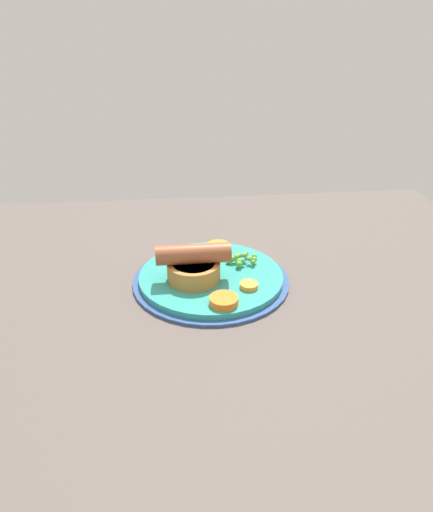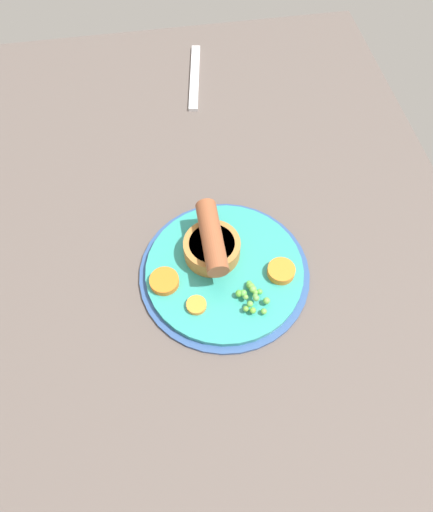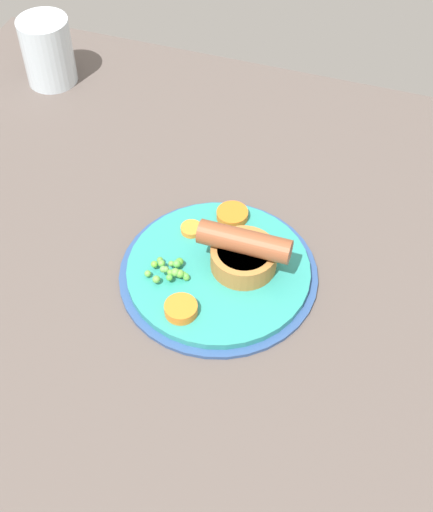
{
  "view_description": "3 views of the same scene",
  "coord_description": "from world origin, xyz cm",
  "px_view_note": "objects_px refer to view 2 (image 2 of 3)",
  "views": [
    {
      "loc": [
        2.21,
        56.48,
        38.84
      ],
      "look_at": [
        -4.41,
        -4.31,
        6.77
      ],
      "focal_mm": 32.0,
      "sensor_mm": 36.0,
      "label": 1
    },
    {
      "loc": [
        -33.65,
        2.85,
        58.98
      ],
      "look_at": [
        -2.95,
        -2.13,
        7.2
      ],
      "focal_mm": 32.0,
      "sensor_mm": 36.0,
      "label": 2
    },
    {
      "loc": [
        13.14,
        -54.1,
        69.19
      ],
      "look_at": [
        -3.7,
        -3.14,
        6.44
      ],
      "focal_mm": 50.0,
      "sensor_mm": 36.0,
      "label": 3
    }
  ],
  "objects_px": {
    "dinner_plate": "(224,271)",
    "pea_pile": "(252,295)",
    "sausage_pudding": "(212,244)",
    "carrot_slice_0": "(196,305)",
    "carrot_slice_2": "(164,281)",
    "carrot_slice_1": "(281,271)",
    "fork": "(195,77)"
  },
  "relations": [
    {
      "from": "sausage_pudding",
      "to": "pea_pile",
      "type": "xyz_separation_m",
      "value": [
        -0.08,
        -0.04,
        -0.01
      ]
    },
    {
      "from": "carrot_slice_1",
      "to": "carrot_slice_2",
      "type": "height_order",
      "value": "carrot_slice_1"
    },
    {
      "from": "dinner_plate",
      "to": "carrot_slice_1",
      "type": "distance_m",
      "value": 0.08
    },
    {
      "from": "dinner_plate",
      "to": "carrot_slice_2",
      "type": "bearing_deg",
      "value": 96.31
    },
    {
      "from": "pea_pile",
      "to": "carrot_slice_0",
      "type": "relative_size",
      "value": 1.97
    },
    {
      "from": "dinner_plate",
      "to": "carrot_slice_2",
      "type": "relative_size",
      "value": 5.99
    },
    {
      "from": "fork",
      "to": "carrot_slice_0",
      "type": "bearing_deg",
      "value": -177.91
    },
    {
      "from": "dinner_plate",
      "to": "pea_pile",
      "type": "xyz_separation_m",
      "value": [
        -0.05,
        -0.03,
        0.02
      ]
    },
    {
      "from": "sausage_pudding",
      "to": "carrot_slice_2",
      "type": "xyz_separation_m",
      "value": [
        -0.04,
        0.07,
        -0.02
      ]
    },
    {
      "from": "pea_pile",
      "to": "carrot_slice_0",
      "type": "height_order",
      "value": "pea_pile"
    },
    {
      "from": "dinner_plate",
      "to": "fork",
      "type": "height_order",
      "value": "dinner_plate"
    },
    {
      "from": "sausage_pudding",
      "to": "carrot_slice_0",
      "type": "relative_size",
      "value": 4.11
    },
    {
      "from": "carrot_slice_1",
      "to": "carrot_slice_2",
      "type": "bearing_deg",
      "value": 86.22
    },
    {
      "from": "pea_pile",
      "to": "carrot_slice_1",
      "type": "bearing_deg",
      "value": -57.14
    },
    {
      "from": "carrot_slice_1",
      "to": "fork",
      "type": "height_order",
      "value": "carrot_slice_1"
    },
    {
      "from": "carrot_slice_0",
      "to": "carrot_slice_2",
      "type": "bearing_deg",
      "value": 42.57
    },
    {
      "from": "carrot_slice_1",
      "to": "fork",
      "type": "bearing_deg",
      "value": 7.6
    },
    {
      "from": "dinner_plate",
      "to": "pea_pile",
      "type": "relative_size",
      "value": 4.58
    },
    {
      "from": "carrot_slice_0",
      "to": "pea_pile",
      "type": "bearing_deg",
      "value": -89.87
    },
    {
      "from": "sausage_pudding",
      "to": "pea_pile",
      "type": "relative_size",
      "value": 2.09
    },
    {
      "from": "dinner_plate",
      "to": "pea_pile",
      "type": "distance_m",
      "value": 0.06
    },
    {
      "from": "dinner_plate",
      "to": "fork",
      "type": "bearing_deg",
      "value": -2.14
    },
    {
      "from": "carrot_slice_2",
      "to": "fork",
      "type": "relative_size",
      "value": 0.22
    },
    {
      "from": "dinner_plate",
      "to": "fork",
      "type": "distance_m",
      "value": 0.42
    },
    {
      "from": "fork",
      "to": "carrot_slice_1",
      "type": "bearing_deg",
      "value": -162.85
    },
    {
      "from": "fork",
      "to": "pea_pile",
      "type": "bearing_deg",
      "value": -169.03
    },
    {
      "from": "carrot_slice_0",
      "to": "carrot_slice_2",
      "type": "distance_m",
      "value": 0.06
    },
    {
      "from": "dinner_plate",
      "to": "carrot_slice_2",
      "type": "xyz_separation_m",
      "value": [
        -0.01,
        0.08,
        0.01
      ]
    },
    {
      "from": "carrot_slice_0",
      "to": "carrot_slice_1",
      "type": "height_order",
      "value": "carrot_slice_1"
    },
    {
      "from": "pea_pile",
      "to": "carrot_slice_0",
      "type": "distance_m",
      "value": 0.07
    },
    {
      "from": "sausage_pudding",
      "to": "fork",
      "type": "relative_size",
      "value": 0.6
    },
    {
      "from": "carrot_slice_1",
      "to": "carrot_slice_0",
      "type": "bearing_deg",
      "value": 104.24
    }
  ]
}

